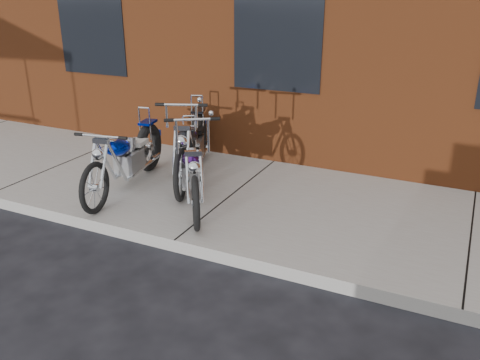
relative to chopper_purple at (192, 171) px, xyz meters
The scene contains 5 objects.
ground 1.27m from the chopper_purple, 70.60° to the right, with size 120.00×120.00×0.00m, color black.
sidewalk 0.75m from the chopper_purple, 48.20° to the left, with size 22.00×3.00×0.15m, color #9F9891.
chopper_purple is the anchor object (origin of this frame).
chopper_blue 1.05m from the chopper_purple, behind, with size 0.66×2.27×1.00m.
chopper_third 0.92m from the chopper_purple, 121.50° to the left, with size 1.03×2.32×1.24m.
Camera 1 is at (2.84, -4.24, 2.85)m, focal length 38.00 mm.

